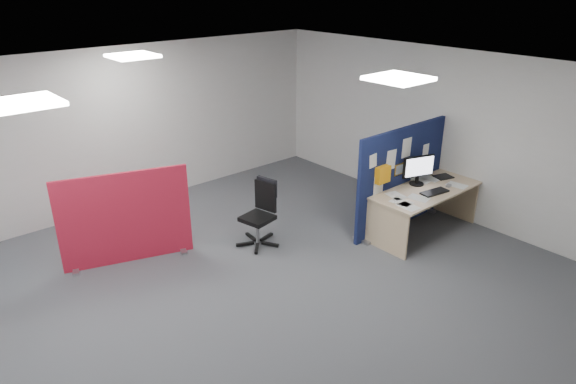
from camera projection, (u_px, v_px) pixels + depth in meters
floor at (211, 307)px, 6.25m from camera, size 9.00×9.00×0.00m
ceiling at (196, 86)px, 5.18m from camera, size 9.00×7.00×0.02m
wall_back at (85, 137)px, 8.15m from camera, size 9.00×0.02×2.70m
wall_front at (499, 381)px, 3.29m from camera, size 9.00×0.02×2.70m
wall_right at (438, 131)px, 8.42m from camera, size 0.02×7.00×2.70m
ceiling_lights at (190, 76)px, 5.86m from camera, size 4.10×4.10×0.04m
navy_divider at (400, 178)px, 7.94m from camera, size 1.98×0.30×1.64m
main_desk at (422, 198)px, 7.87m from camera, size 1.84×0.82×0.73m
monitor_main at (418, 169)px, 7.85m from camera, size 0.51×0.22×0.46m
keyboard at (435, 192)px, 7.64m from camera, size 0.47×0.25×0.02m
mouse at (449, 186)px, 7.86m from camera, size 0.11×0.08×0.03m
paper_tray at (443, 177)px, 8.22m from camera, size 0.33×0.29×0.01m
red_divider at (126, 219)px, 7.01m from camera, size 1.69×0.61×1.32m
office_chair at (261, 209)px, 7.55m from camera, size 0.64×0.63×0.97m
desk_papers at (419, 192)px, 7.67m from camera, size 1.45×0.80×0.00m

